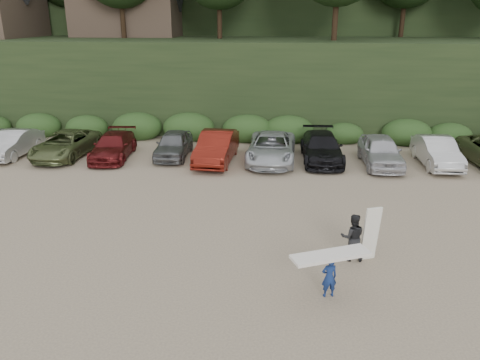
# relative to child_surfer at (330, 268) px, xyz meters

# --- Properties ---
(ground) EXTENTS (120.00, 120.00, 0.00)m
(ground) POSITION_rel_child_surfer_xyz_m (-1.72, 3.05, -0.92)
(ground) COLOR tan
(ground) RESTS_ON ground
(parked_cars) EXTENTS (33.73, 6.06, 1.65)m
(parked_cars) POSITION_rel_child_surfer_xyz_m (-1.68, 13.03, -0.17)
(parked_cars) COLOR #A7A6AB
(parked_cars) RESTS_ON ground
(child_surfer) EXTENTS (2.32, 1.46, 1.35)m
(child_surfer) POSITION_rel_child_surfer_xyz_m (0.00, 0.00, 0.00)
(child_surfer) COLOR navy
(child_surfer) RESTS_ON ground
(adult_surfer) EXTENTS (1.24, 0.61, 1.89)m
(adult_surfer) POSITION_rel_child_surfer_xyz_m (0.99, 2.23, -0.11)
(adult_surfer) COLOR black
(adult_surfer) RESTS_ON ground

